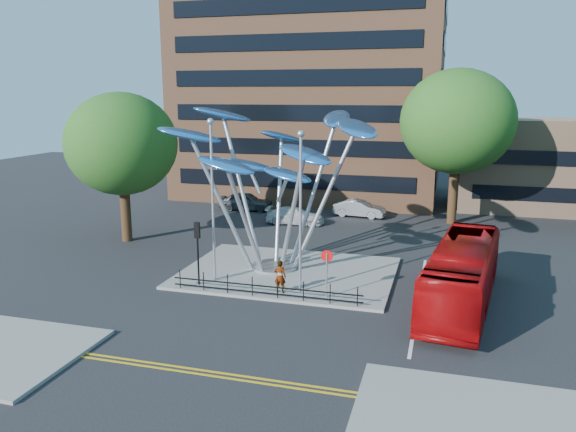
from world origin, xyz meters
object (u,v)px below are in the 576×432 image
(pedestrian, at_px, (280,277))
(leaf_sculpture, at_px, (274,153))
(parked_car_mid, at_px, (359,209))
(street_lamp_left, at_px, (212,186))
(parked_car_left, at_px, (246,201))
(traffic_light_island, at_px, (197,240))
(tree_left, at_px, (121,144))
(no_entry_sign_island, at_px, (327,265))
(red_bus, at_px, (462,274))
(street_lamp_right, at_px, (301,198))
(tree_right, at_px, (457,122))
(parked_car_right, at_px, (295,216))

(pedestrian, bearing_deg, leaf_sculpture, -68.89)
(leaf_sculpture, height_order, parked_car_mid, leaf_sculpture)
(street_lamp_left, relative_size, pedestrian, 5.10)
(parked_car_left, bearing_deg, parked_car_mid, -93.95)
(traffic_light_island, relative_size, parked_car_mid, 0.80)
(tree_left, height_order, no_entry_sign_island, tree_left)
(leaf_sculpture, distance_m, red_bus, 12.20)
(street_lamp_right, distance_m, red_bus, 8.76)
(leaf_sculpture, distance_m, parked_car_left, 18.27)
(parked_car_left, bearing_deg, tree_right, -95.03)
(tree_left, height_order, street_lamp_left, tree_left)
(tree_left, height_order, pedestrian, tree_left)
(red_bus, bearing_deg, tree_right, 99.01)
(tree_left, relative_size, no_entry_sign_island, 4.21)
(red_bus, xyz_separation_m, parked_car_left, (-18.07, 18.53, -0.77))
(pedestrian, height_order, parked_car_left, pedestrian)
(leaf_sculpture, xyz_separation_m, red_bus, (10.57, -3.01, -5.29))
(tree_right, bearing_deg, pedestrian, -113.40)
(no_entry_sign_island, distance_m, parked_car_right, 16.83)
(tree_right, xyz_separation_m, parked_car_left, (-17.57, 0.20, -7.23))
(parked_car_right, bearing_deg, no_entry_sign_island, -164.88)
(street_lamp_left, xyz_separation_m, parked_car_right, (0.56, 14.72, -4.69))
(parked_car_right, bearing_deg, tree_left, 123.63)
(street_lamp_left, distance_m, no_entry_sign_island, 7.47)
(pedestrian, bearing_deg, traffic_light_island, -0.17)
(tree_right, xyz_separation_m, parked_car_mid, (-7.44, 0.28, -7.33))
(tree_left, relative_size, leaf_sculpture, 0.81)
(tree_left, bearing_deg, leaf_sculpture, -15.55)
(no_entry_sign_island, bearing_deg, tree_right, 72.88)
(leaf_sculpture, bearing_deg, street_lamp_right, -55.09)
(street_lamp_right, relative_size, parked_car_left, 1.74)
(tree_right, bearing_deg, street_lamp_left, -124.05)
(tree_right, relative_size, parked_car_mid, 2.81)
(street_lamp_right, bearing_deg, parked_car_left, 117.67)
(street_lamp_left, bearing_deg, parked_car_left, 105.16)
(leaf_sculpture, distance_m, traffic_light_island, 6.65)
(traffic_light_island, bearing_deg, parked_car_right, 86.15)
(leaf_sculpture, height_order, red_bus, leaf_sculpture)
(leaf_sculpture, bearing_deg, street_lamp_left, -127.40)
(traffic_light_island, relative_size, red_bus, 0.30)
(red_bus, xyz_separation_m, parked_car_right, (-12.44, 14.55, -0.92))
(pedestrian, bearing_deg, tree_left, -29.12)
(parked_car_mid, bearing_deg, red_bus, -150.17)
(tree_right, xyz_separation_m, tree_left, (-22.00, -12.00, -1.24))
(parked_car_mid, bearing_deg, street_lamp_right, -173.45)
(traffic_light_island, bearing_deg, street_lamp_right, 5.19)
(street_lamp_right, bearing_deg, no_entry_sign_island, -17.87)
(street_lamp_left, height_order, street_lamp_right, street_lamp_left)
(pedestrian, height_order, parked_car_right, pedestrian)
(red_bus, relative_size, pedestrian, 6.60)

